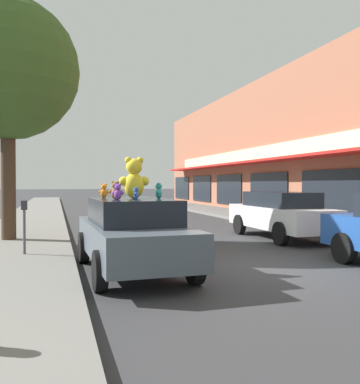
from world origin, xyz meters
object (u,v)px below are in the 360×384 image
Objects in this scene: teddy_bear_teal at (159,191)px; teddy_bear_purple at (118,192)px; teddy_bear_orange at (104,191)px; teddy_bear_giant at (134,178)px; street_tree at (7,70)px; parked_car_far_center at (280,213)px; teddy_bear_blue at (136,193)px; plush_art_car at (132,233)px; parking_meter at (24,220)px; teddy_bear_brown at (115,190)px.

teddy_bear_purple is (-0.90, -0.37, -0.01)m from teddy_bear_teal.
teddy_bear_orange is 1.00× the size of teddy_bear_purple.
street_tree is at bearing -50.80° from teddy_bear_giant.
parked_car_far_center is (5.95, 4.31, -0.82)m from teddy_bear_purple.
teddy_bear_teal is 0.49m from teddy_bear_blue.
parked_car_far_center is (5.60, 3.94, 0.02)m from plush_art_car.
teddy_bear_teal is 1.05× the size of teddy_bear_purple.
teddy_bear_blue is 0.19× the size of parking_meter.
parking_meter is at bearing -103.40° from teddy_bear_blue.
parked_car_far_center reaches higher than plush_art_car.
teddy_bear_giant is at bearing -92.60° from teddy_bear_teal.
teddy_bear_brown is 1.16× the size of teddy_bear_orange.
teddy_bear_blue is 0.05× the size of parked_car_far_center.
teddy_bear_orange is 0.07× the size of parked_car_far_center.
teddy_bear_orange is (-0.14, 0.81, -0.02)m from teddy_bear_brown.
teddy_bear_brown is at bearing 115.72° from teddy_bear_orange.
plush_art_car reaches higher than parking_meter.
plush_art_car is 0.99m from teddy_bear_purple.
teddy_bear_teal is 0.05× the size of street_tree.
parked_car_far_center is (6.09, 3.14, -0.82)m from teddy_bear_orange.
teddy_bear_giant reaches higher than teddy_bear_purple.
teddy_bear_teal is at bearing -37.09° from parking_meter.
teddy_bear_brown is at bearing -68.61° from teddy_bear_blue.
teddy_bear_blue is 6.92m from street_tree.
teddy_bear_orange reaches higher than parked_car_far_center.
teddy_bear_brown is 0.36m from teddy_bear_purple.
teddy_bear_giant is at bearing -146.32° from parked_car_far_center.
teddy_bear_orange is 0.04× the size of street_tree.
teddy_bear_teal reaches higher than teddy_bear_blue.
teddy_bear_brown is 1.51× the size of teddy_bear_blue.
plush_art_car is 14.21× the size of teddy_bear_purple.
parked_car_far_center is 3.68× the size of parking_meter.
teddy_bear_teal is 1.37× the size of teddy_bear_blue.
teddy_bear_blue reaches higher than parked_car_far_center.
plush_art_car is 3.05m from parking_meter.
plush_art_car is at bearing -108.46° from teddy_bear_purple.
plush_art_car is 1.15m from teddy_bear_giant.
teddy_bear_blue is at bearing 138.34° from teddy_bear_orange.
plush_art_car is 18.55× the size of teddy_bear_blue.
teddy_bear_brown is 1.10× the size of teddy_bear_teal.
teddy_bear_giant reaches higher than teddy_bear_orange.
parking_meter is at bearing -166.72° from parked_car_far_center.
parking_meter is at bearing -20.98° from teddy_bear_orange.
street_tree is at bearing 117.37° from plush_art_car.
teddy_bear_purple is at bearing 112.62° from teddy_bear_orange.
teddy_bear_blue is 0.51m from teddy_bear_purple.
teddy_bear_teal is (0.90, 0.00, -0.02)m from teddy_bear_brown.
teddy_bear_orange reaches higher than parking_meter.
parking_meter is (-1.73, 1.29, -0.70)m from teddy_bear_orange.
teddy_bear_purple is 0.04× the size of street_tree.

